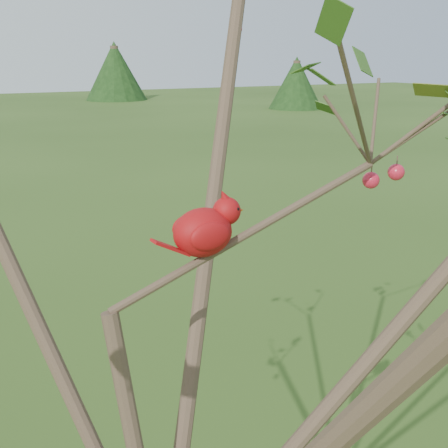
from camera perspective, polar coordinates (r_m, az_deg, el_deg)
name	(u,v)px	position (r m, az deg, el deg)	size (l,w,h in m)	color
crabapple_tree	(167,242)	(0.98, -5.80, -1.80)	(2.35, 2.05, 2.95)	#493527
cardinal	(206,229)	(1.14, -1.86, -0.54)	(0.21, 0.11, 0.15)	#9E0D0E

